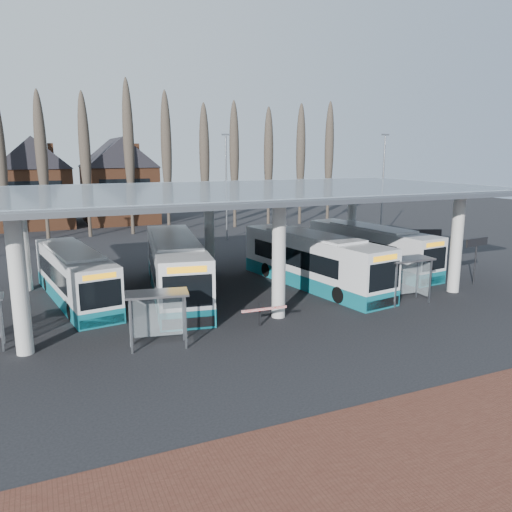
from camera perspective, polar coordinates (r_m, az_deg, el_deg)
name	(u,v)px	position (r m, az deg, el deg)	size (l,w,h in m)	color
ground	(302,332)	(24.10, 5.23, -8.66)	(140.00, 140.00, 0.00)	black
station_canopy	(238,199)	(29.96, -2.06, 6.54)	(32.00, 16.00, 6.34)	beige
poplar_row	(148,149)	(53.86, -12.27, 11.84)	(45.10, 1.10, 14.50)	#473D33
lamp_post_b	(226,185)	(48.89, -3.41, 8.09)	(0.80, 0.16, 10.17)	slate
lamp_post_c	(383,185)	(50.52, 14.29, 7.87)	(0.80, 0.16, 10.17)	slate
bus_0	(75,276)	(30.48, -20.01, -2.21)	(3.88, 11.05, 3.01)	silver
bus_1	(175,268)	(30.10, -9.20, -1.35)	(4.77, 12.90, 3.51)	silver
bus_2	(312,261)	(32.09, 6.44, -0.58)	(4.40, 12.39, 3.37)	silver
bus_3	(370,249)	(37.53, 12.89, 0.83)	(3.87, 11.63, 3.17)	silver
shelter_1	(157,307)	(22.26, -11.21, -5.69)	(2.86, 1.80, 2.47)	gray
shelter_2	(406,270)	(29.53, 16.76, -1.52)	(2.81, 1.46, 2.58)	gray
info_sign_0	(477,246)	(34.80, 23.91, 1.08)	(2.05, 0.40, 3.06)	black
info_sign_1	(427,236)	(37.54, 18.95, 2.16)	(1.96, 0.84, 3.06)	black
barrier	(263,310)	(24.25, 0.83, -6.23)	(2.33, 0.67, 1.16)	black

